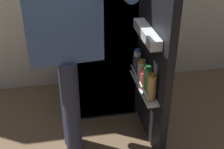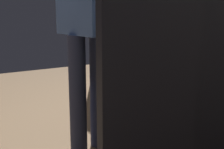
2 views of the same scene
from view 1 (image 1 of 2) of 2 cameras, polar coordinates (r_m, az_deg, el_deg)
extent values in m
plane|color=brown|center=(2.66, -1.19, -11.23)|extent=(6.81, 6.81, 0.00)
cube|color=black|center=(2.70, -3.45, 11.73)|extent=(0.67, 0.66, 1.81)
cube|color=white|center=(2.40, -2.43, 9.33)|extent=(0.63, 0.01, 1.77)
cube|color=white|center=(2.43, -2.60, 10.51)|extent=(0.59, 0.09, 0.01)
cube|color=black|center=(2.19, 8.33, 6.99)|extent=(0.06, 0.64, 1.75)
cube|color=white|center=(2.36, 5.91, -2.34)|extent=(0.09, 0.53, 0.01)
cylinder|color=silver|center=(2.31, 5.05, -1.16)|extent=(0.01, 0.51, 0.01)
cube|color=white|center=(2.15, 6.52, 7.61)|extent=(0.08, 0.45, 0.07)
cylinder|color=#333842|center=(2.49, 4.71, 1.89)|extent=(0.07, 0.07, 0.15)
cylinder|color=silver|center=(2.45, 4.79, 3.70)|extent=(0.06, 0.06, 0.02)
cylinder|color=green|center=(2.21, 6.59, -1.29)|extent=(0.05, 0.05, 0.21)
cylinder|color=#195B28|center=(2.15, 6.77, 1.34)|extent=(0.04, 0.04, 0.02)
cylinder|color=#EDE5CC|center=(2.36, 5.56, 0.30)|extent=(0.07, 0.07, 0.17)
cylinder|color=#B78933|center=(2.31, 5.67, 2.42)|extent=(0.05, 0.05, 0.02)
cylinder|color=tan|center=(2.16, 7.37, -2.51)|extent=(0.07, 0.07, 0.20)
cylinder|color=#996623|center=(2.10, 7.56, -0.07)|extent=(0.05, 0.05, 0.02)
cylinder|color=#DB4C47|center=(2.29, 5.95, -1.08)|extent=(0.06, 0.06, 0.14)
cylinder|color=#B22D28|center=(2.25, 6.06, 0.69)|extent=(0.04, 0.04, 0.02)
cylinder|color=white|center=(2.49, 4.70, 2.35)|extent=(0.06, 0.06, 0.19)
cylinder|color=#335BB2|center=(2.45, 4.80, 4.49)|extent=(0.05, 0.05, 0.02)
cylinder|color=gold|center=(2.43, -0.77, 11.69)|extent=(0.08, 0.08, 0.08)
cylinder|color=#2D334C|center=(2.35, -8.11, -4.87)|extent=(0.12, 0.12, 0.83)
cylinder|color=#2D334C|center=(2.22, -7.47, -7.32)|extent=(0.12, 0.12, 0.83)
cube|color=#4C6BA3|center=(1.95, -9.25, 11.00)|extent=(0.49, 0.26, 0.59)
cylinder|color=#4C6BA3|center=(2.19, -10.01, 12.37)|extent=(0.08, 0.08, 0.55)
camera|label=2|loc=(2.17, 46.90, -1.05)|focal=46.05mm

